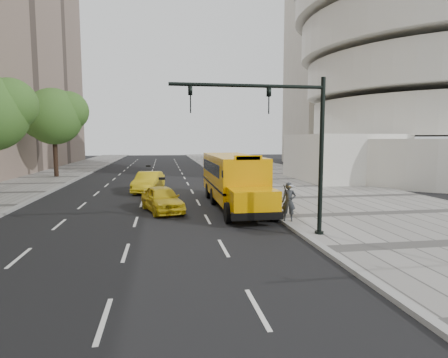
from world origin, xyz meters
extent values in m
plane|color=black|center=(0.00, 0.00, 0.00)|extent=(140.00, 140.00, 0.00)
cube|color=gray|center=(12.00, 0.00, 0.07)|extent=(12.00, 140.00, 0.15)
cube|color=gray|center=(6.00, 0.00, 0.07)|extent=(0.30, 140.00, 0.15)
cube|color=gray|center=(-8.00, 0.00, 0.07)|extent=(0.30, 140.00, 0.15)
cylinder|color=white|center=(30.00, 14.00, 2.00)|extent=(32.00, 32.00, 4.00)
cylinder|color=white|center=(30.00, 14.00, 6.10)|extent=(26.00, 26.00, 3.60)
cylinder|color=white|center=(30.00, 14.00, 10.30)|extent=(27.60, 27.60, 3.60)
cylinder|color=white|center=(30.00, 14.00, 14.50)|extent=(29.20, 29.20, 3.60)
cylinder|color=white|center=(30.00, 14.00, 18.70)|extent=(30.80, 30.80, 3.60)
cube|color=#B9B1A1|center=(28.00, 34.00, 17.50)|extent=(14.00, 12.00, 35.00)
cube|color=white|center=(17.00, 10.00, 2.20)|extent=(8.00, 10.00, 4.40)
sphere|color=#2F591D|center=(-9.30, 3.13, 6.21)|extent=(3.37, 3.37, 3.37)
cylinder|color=black|center=(-10.50, 17.33, 2.78)|extent=(0.44, 0.44, 5.55)
sphere|color=#2F591D|center=(-10.50, 17.33, 6.24)|extent=(5.67, 5.67, 5.67)
sphere|color=#2F591D|center=(-9.08, 17.63, 6.84)|extent=(3.97, 3.97, 3.97)
sphere|color=#2F591D|center=(-11.63, 16.93, 5.84)|extent=(3.69, 3.69, 3.69)
cube|color=#DB9300|center=(4.50, -0.80, 1.77)|extent=(2.50, 9.00, 2.45)
cube|color=#DB9300|center=(4.50, -6.30, 1.10)|extent=(2.20, 2.00, 1.10)
cube|color=black|center=(4.50, -7.18, 0.55)|extent=(2.38, 0.25, 0.35)
cube|color=black|center=(4.50, -0.80, 1.25)|extent=(2.52, 9.00, 0.12)
cube|color=black|center=(4.50, -5.24, 2.25)|extent=(2.05, 0.10, 0.90)
cube|color=black|center=(4.50, -0.30, 2.25)|extent=(2.52, 7.50, 0.70)
cube|color=#DB9300|center=(4.50, -5.25, 3.05)|extent=(1.40, 0.12, 0.28)
ellipsoid|color=silver|center=(6.02, -7.70, 1.90)|extent=(0.32, 0.32, 0.14)
cylinder|color=black|center=(5.78, -7.48, 1.70)|extent=(0.36, 0.47, 0.58)
cylinder|color=black|center=(3.37, -6.00, 0.50)|extent=(0.30, 1.00, 1.00)
cylinder|color=black|center=(5.63, -6.00, 0.50)|extent=(0.30, 1.00, 1.00)
cylinder|color=black|center=(3.37, -0.80, 0.50)|extent=(0.30, 1.00, 1.00)
cylinder|color=black|center=(5.63, -0.80, 0.50)|extent=(0.30, 1.00, 1.00)
cylinder|color=black|center=(3.37, 1.70, 0.50)|extent=(0.30, 1.00, 1.00)
cylinder|color=black|center=(5.63, 1.70, 0.50)|extent=(0.30, 1.00, 1.00)
imported|color=gold|center=(0.27, -2.63, 0.71)|extent=(2.72, 4.47, 1.42)
imported|color=gold|center=(-0.75, 5.27, 0.76)|extent=(2.44, 4.84, 1.52)
imported|color=#25292C|center=(6.15, -6.64, 1.06)|extent=(0.77, 0.64, 1.82)
cylinder|color=black|center=(6.60, -9.13, 3.20)|extent=(0.18, 0.18, 6.40)
cylinder|color=black|center=(6.60, -9.13, 0.12)|extent=(0.36, 0.36, 0.25)
cylinder|color=black|center=(3.60, -9.13, 6.00)|extent=(6.00, 0.14, 0.14)
imported|color=black|center=(4.40, -9.13, 5.45)|extent=(0.16, 0.20, 1.00)
imported|color=black|center=(1.40, -9.13, 5.45)|extent=(0.16, 0.20, 1.00)
camera|label=1|loc=(0.36, -23.23, 4.00)|focal=30.00mm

